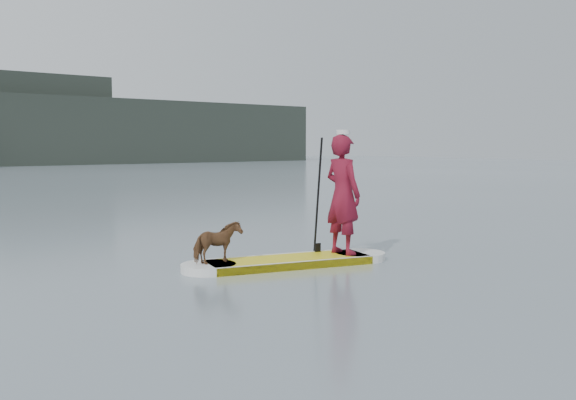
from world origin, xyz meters
TOP-DOWN VIEW (x-y plane):
  - ground at (0.00, 0.00)m, footprint 140.00×140.00m
  - paddleboard at (3.96, 2.46)m, footprint 3.21×1.47m
  - paddler at (4.86, 2.21)m, footprint 0.45×0.69m
  - white_cap at (4.86, 2.21)m, footprint 0.22×0.22m
  - dog at (2.89, 2.76)m, footprint 0.71×0.33m
  - paddle at (4.67, 2.58)m, footprint 0.11×0.30m
  - shore_building_east at (18.00, 54.00)m, footprint 10.00×4.00m

SIDE VIEW (x-z plane):
  - ground at x=0.00m, z-range 0.00..0.00m
  - paddleboard at x=3.96m, z-range 0.00..0.12m
  - dog at x=2.89m, z-range 0.12..0.72m
  - paddle at x=4.67m, z-range -0.20..1.80m
  - paddler at x=4.86m, z-range 0.12..1.99m
  - white_cap at x=4.86m, z-range 1.99..2.06m
  - shore_building_east at x=18.00m, z-range 0.00..8.00m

